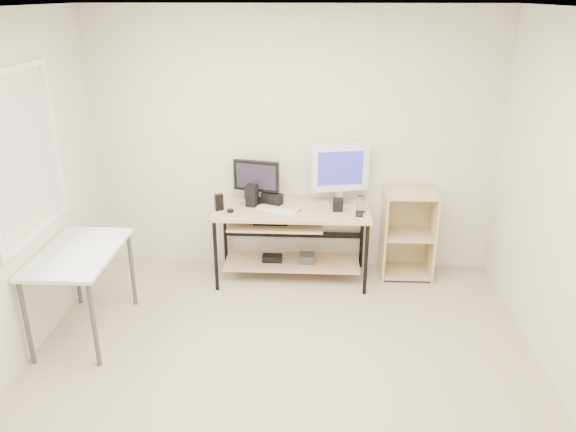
# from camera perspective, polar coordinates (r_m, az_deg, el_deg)

# --- Properties ---
(room) EXTENTS (4.01, 4.01, 2.62)m
(room) POSITION_cam_1_polar(r_m,az_deg,el_deg) (3.71, -2.87, 0.05)
(room) COLOR #BAAB8F
(room) RESTS_ON ground
(desk) EXTENTS (1.50, 0.65, 0.75)m
(desk) POSITION_cam_1_polar(r_m,az_deg,el_deg) (5.49, 0.12, -1.28)
(desk) COLOR #CFAD83
(desk) RESTS_ON ground
(side_table) EXTENTS (0.60, 1.00, 0.75)m
(side_table) POSITION_cam_1_polar(r_m,az_deg,el_deg) (4.86, -20.48, -4.25)
(side_table) COLOR white
(side_table) RESTS_ON ground
(shelf_unit) EXTENTS (0.50, 0.40, 0.90)m
(shelf_unit) POSITION_cam_1_polar(r_m,az_deg,el_deg) (5.74, 12.01, -1.66)
(shelf_unit) COLOR #D4B784
(shelf_unit) RESTS_ON ground
(black_monitor) EXTENTS (0.46, 0.19, 0.42)m
(black_monitor) POSITION_cam_1_polar(r_m,az_deg,el_deg) (5.52, -3.23, 3.82)
(black_monitor) COLOR black
(black_monitor) RESTS_ON desk
(white_imac) EXTENTS (0.56, 0.18, 0.60)m
(white_imac) POSITION_cam_1_polar(r_m,az_deg,el_deg) (5.47, 5.33, 4.74)
(white_imac) COLOR silver
(white_imac) RESTS_ON desk
(keyboard) EXTENTS (0.41, 0.27, 0.01)m
(keyboard) POSITION_cam_1_polar(r_m,az_deg,el_deg) (5.36, -1.19, 0.64)
(keyboard) COLOR white
(keyboard) RESTS_ON desk
(mouse) EXTENTS (0.09, 0.12, 0.04)m
(mouse) POSITION_cam_1_polar(r_m,az_deg,el_deg) (5.35, 0.97, 0.73)
(mouse) COLOR #B2B2B7
(mouse) RESTS_ON desk
(center_speaker) EXTENTS (0.23, 0.17, 0.10)m
(center_speaker) POSITION_cam_1_polar(r_m,az_deg,el_deg) (5.53, -1.63, 1.79)
(center_speaker) COLOR black
(center_speaker) RESTS_ON desk
(speaker_left) EXTENTS (0.13, 0.13, 0.21)m
(speaker_left) POSITION_cam_1_polar(r_m,az_deg,el_deg) (5.45, -3.72, 2.14)
(speaker_left) COLOR black
(speaker_left) RESTS_ON desk
(speaker_right) EXTENTS (0.10, 0.10, 0.12)m
(speaker_right) POSITION_cam_1_polar(r_m,az_deg,el_deg) (5.36, 5.09, 1.16)
(speaker_right) COLOR black
(speaker_right) RESTS_ON desk
(audio_controller) EXTENTS (0.09, 0.08, 0.16)m
(audio_controller) POSITION_cam_1_polar(r_m,az_deg,el_deg) (5.39, -7.04, 1.41)
(audio_controller) COLOR black
(audio_controller) RESTS_ON desk
(volume_puck) EXTENTS (0.08, 0.08, 0.03)m
(volume_puck) POSITION_cam_1_polar(r_m,az_deg,el_deg) (5.35, -5.88, 0.55)
(volume_puck) COLOR black
(volume_puck) RESTS_ON desk
(smartphone) EXTENTS (0.08, 0.13, 0.01)m
(smartphone) POSITION_cam_1_polar(r_m,az_deg,el_deg) (5.30, 7.25, 0.18)
(smartphone) COLOR black
(smartphone) RESTS_ON desk
(coaster) EXTENTS (0.12, 0.12, 0.01)m
(coaster) POSITION_cam_1_polar(r_m,az_deg,el_deg) (5.37, 7.39, 0.43)
(coaster) COLOR #956443
(coaster) RESTS_ON desk
(drinking_glass) EXTENTS (0.09, 0.09, 0.16)m
(drinking_glass) POSITION_cam_1_polar(r_m,az_deg,el_deg) (5.34, 7.43, 1.24)
(drinking_glass) COLOR white
(drinking_glass) RESTS_ON coaster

